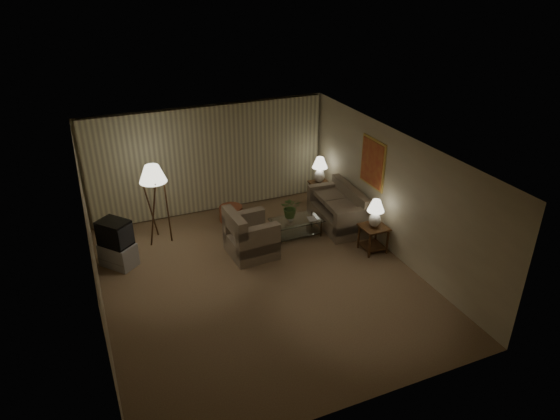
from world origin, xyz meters
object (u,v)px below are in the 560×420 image
at_px(sofa, 337,211).
at_px(crt_tv, 115,233).
at_px(table_lamp_near, 376,211).
at_px(vase, 291,218).
at_px(table_lamp_far, 320,168).
at_px(floor_lamp, 156,202).
at_px(tv_cabinet, 118,255).
at_px(side_table_near, 373,234).
at_px(side_table_far, 319,189).
at_px(armchair, 251,237).
at_px(coffee_table, 296,225).
at_px(ottoman, 231,214).

bearing_deg(sofa, crt_tv, -89.35).
height_order(table_lamp_near, vase, table_lamp_near).
distance_m(table_lamp_far, crt_tv, 5.31).
bearing_deg(floor_lamp, table_lamp_near, -28.32).
distance_m(table_lamp_near, crt_tv, 5.44).
height_order(tv_cabinet, floor_lamp, floor_lamp).
bearing_deg(tv_cabinet, side_table_near, 33.54).
bearing_deg(side_table_far, tv_cabinet, -168.82).
xyz_separation_m(sofa, armchair, (-2.34, -0.44, 0.04)).
xyz_separation_m(coffee_table, vase, (-0.15, -0.00, 0.21)).
bearing_deg(side_table_far, vase, -136.35).
relative_size(side_table_far, floor_lamp, 0.33).
height_order(armchair, floor_lamp, floor_lamp).
relative_size(table_lamp_far, tv_cabinet, 0.81).
relative_size(table_lamp_near, crt_tv, 0.83).
relative_size(armchair, table_lamp_near, 1.72).
bearing_deg(side_table_far, side_table_near, -90.00).
bearing_deg(sofa, tv_cabinet, -89.35).
bearing_deg(side_table_near, tv_cabinet, 163.17).
height_order(side_table_near, vase, side_table_near).
bearing_deg(side_table_far, ottoman, -179.16).
bearing_deg(armchair, side_table_near, -113.32).
relative_size(coffee_table, ottoman, 2.09).
bearing_deg(side_table_near, sofa, 96.34).
xyz_separation_m(sofa, side_table_far, (0.15, 1.25, 0.02)).
bearing_deg(tv_cabinet, coffee_table, 45.68).
distance_m(table_lamp_near, vase, 1.95).
bearing_deg(tv_cabinet, table_lamp_far, 61.54).
xyz_separation_m(tv_cabinet, ottoman, (2.78, 0.99, -0.06)).
distance_m(side_table_near, side_table_far, 2.60).
xyz_separation_m(table_lamp_far, vase, (-1.42, -1.35, -0.52)).
distance_m(side_table_far, table_lamp_near, 2.66).
xyz_separation_m(side_table_far, ottoman, (-2.42, -0.04, -0.21)).
distance_m(floor_lamp, ottoman, 1.97).
relative_size(armchair, crt_tv, 1.43).
bearing_deg(sofa, vase, -82.30).
height_order(side_table_far, crt_tv, crt_tv).
distance_m(table_lamp_far, tv_cabinet, 5.35).
distance_m(armchair, floor_lamp, 2.26).
bearing_deg(table_lamp_near, ottoman, 133.36).
bearing_deg(side_table_far, table_lamp_far, 71.57).
bearing_deg(tv_cabinet, armchair, 36.62).
relative_size(side_table_near, coffee_table, 0.51).
bearing_deg(table_lamp_near, tv_cabinet, 163.17).
relative_size(side_table_near, table_lamp_far, 0.88).
relative_size(armchair, side_table_far, 1.82).
xyz_separation_m(armchair, coffee_table, (1.23, 0.34, -0.14)).
relative_size(crt_tv, vase, 5.32).
bearing_deg(vase, side_table_near, -41.46).
distance_m(sofa, side_table_near, 1.36).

